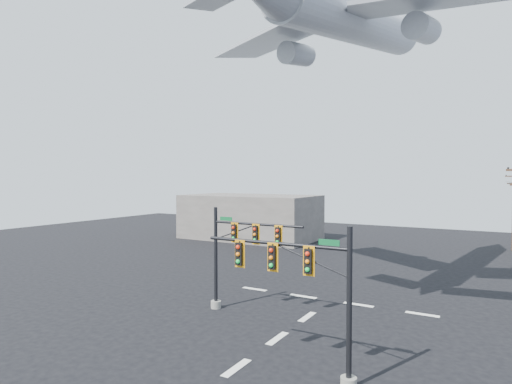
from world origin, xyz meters
The scene contains 6 objects.
ground centered at (0.00, 0.00, 0.00)m, with size 120.00×120.00×0.00m, color black.
lane_markings centered at (0.00, 5.33, 0.01)m, with size 14.00×21.20×0.01m.
signal_mast_near centered at (3.19, 0.61, 3.73)m, with size 7.07×0.72×6.55m.
signal_mast_far centered at (-4.29, 6.64, 3.71)m, with size 6.46×0.72×6.56m.
airliner centered at (0.94, 14.11, 19.41)m, with size 25.91×27.47×7.21m.
building_left centered at (-20.00, 35.00, 3.00)m, with size 18.00×10.00×6.00m, color slate.
Camera 1 is at (10.07, -15.81, 8.50)m, focal length 30.00 mm.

